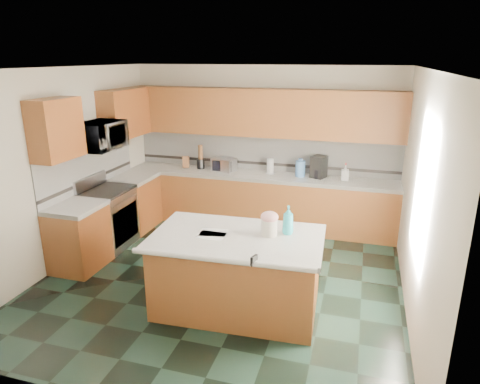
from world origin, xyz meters
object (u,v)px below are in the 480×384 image
(island_top, at_px, (237,238))
(toaster_oven, at_px, (224,165))
(island_base, at_px, (237,275))
(treat_jar, at_px, (269,227))
(coffee_maker, at_px, (319,167))
(soap_bottle_island, at_px, (288,220))
(knife_block, at_px, (186,162))

(island_top, height_order, toaster_oven, toaster_oven)
(island_base, xyz_separation_m, treat_jar, (0.34, 0.11, 0.58))
(island_top, bearing_deg, coffee_maker, 74.56)
(treat_jar, bearing_deg, soap_bottle_island, 14.14)
(island_base, bearing_deg, knife_block, 120.63)
(treat_jar, xyz_separation_m, coffee_maker, (0.26, 2.56, 0.09))
(coffee_maker, bearing_deg, treat_jar, -73.70)
(island_base, distance_m, coffee_maker, 2.82)
(island_top, relative_size, coffee_maker, 5.30)
(island_top, relative_size, knife_block, 9.18)
(knife_block, bearing_deg, island_top, -73.95)
(island_base, distance_m, soap_bottle_island, 0.87)
(treat_jar, relative_size, soap_bottle_island, 0.57)
(coffee_maker, bearing_deg, soap_bottle_island, -69.49)
(island_base, distance_m, knife_block, 3.23)
(island_base, bearing_deg, soap_bottle_island, 19.03)
(island_top, xyz_separation_m, toaster_oven, (-1.03, 2.65, 0.14))
(island_base, bearing_deg, toaster_oven, 108.48)
(toaster_oven, distance_m, coffee_maker, 1.63)
(toaster_oven, bearing_deg, soap_bottle_island, -41.27)
(island_base, height_order, soap_bottle_island, soap_bottle_island)
(soap_bottle_island, bearing_deg, knife_block, 119.86)
(knife_block, height_order, coffee_maker, coffee_maker)
(island_top, distance_m, treat_jar, 0.38)
(island_base, distance_m, toaster_oven, 2.91)
(treat_jar, relative_size, knife_block, 0.90)
(island_base, relative_size, toaster_oven, 4.71)
(island_base, xyz_separation_m, knife_block, (-1.75, 2.65, 0.59))
(island_base, height_order, island_top, island_top)
(island_base, xyz_separation_m, coffee_maker, (0.60, 2.68, 0.67))
(island_base, distance_m, treat_jar, 0.69)
(island_top, bearing_deg, island_base, 0.00)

